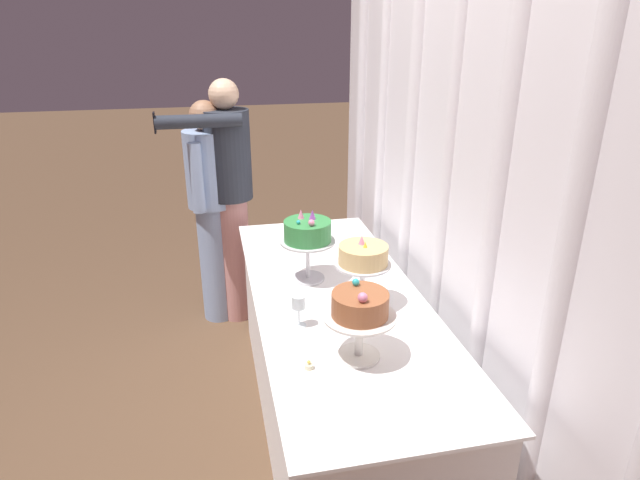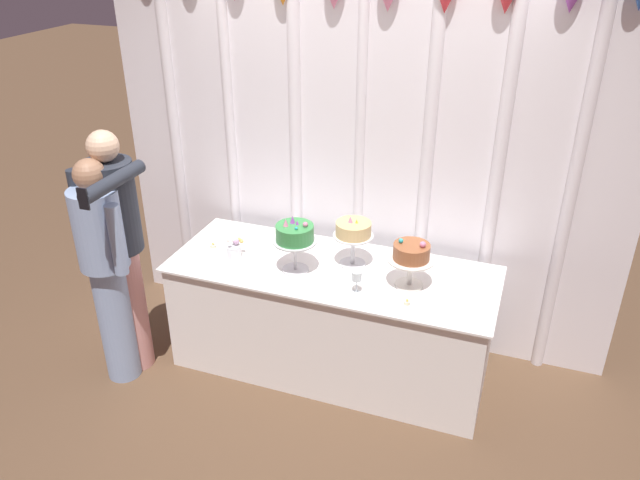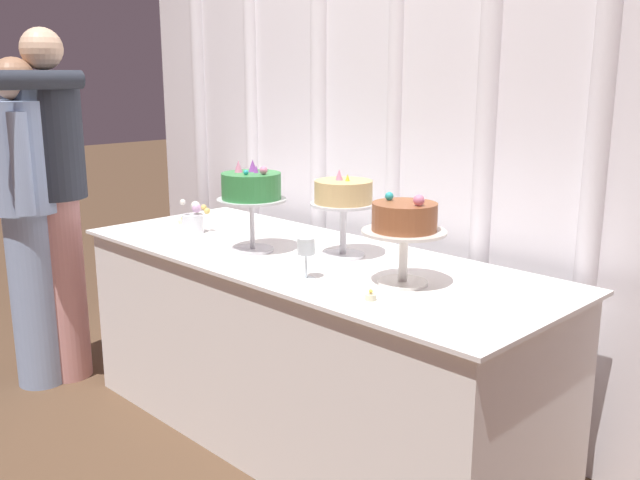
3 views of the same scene
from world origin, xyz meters
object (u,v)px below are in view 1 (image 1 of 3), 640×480
cake_display_center (363,259)px  cake_display_leftmost (308,234)px  cake_display_rightmost (360,310)px  guest_man_pink_jacket (211,205)px  tealight_far_left (304,231)px  cake_table (336,363)px  flower_vase (298,237)px  wine_glass (299,304)px  guest_girl_blue_dress (229,193)px  tealight_near_left (309,366)px

cake_display_center → cake_display_leftmost: bearing=-148.4°
cake_display_rightmost → guest_man_pink_jacket: (-1.82, -0.53, -0.14)m
cake_display_leftmost → tealight_far_left: 0.70m
cake_display_leftmost → cake_display_rightmost: 0.73m
cake_table → tealight_far_left: bearing=-179.4°
cake_display_rightmost → flower_vase: bearing=-177.9°
wine_glass → flower_vase: bearing=170.5°
tealight_far_left → guest_girl_blue_dress: size_ratio=0.03×
cake_display_rightmost → flower_vase: size_ratio=2.03×
wine_glass → tealight_far_left: size_ratio=3.47×
cake_display_rightmost → guest_girl_blue_dress: size_ratio=0.19×
cake_display_rightmost → tealight_near_left: size_ratio=8.76×
guest_man_pink_jacket → flower_vase: bearing=37.1°
tealight_far_left → guest_man_pink_jacket: guest_man_pink_jacket is taller
cake_display_leftmost → tealight_far_left: size_ratio=8.56×
cake_table → wine_glass: (0.24, -0.23, 0.50)m
cake_display_leftmost → wine_glass: bearing=-15.6°
tealight_near_left → guest_girl_blue_dress: guest_girl_blue_dress is taller
wine_glass → flower_vase: (-0.89, 0.15, -0.05)m
cake_table → guest_girl_blue_dress: 1.47m
wine_glass → tealight_near_left: wine_glass is taller
cake_table → cake_display_leftmost: bearing=-153.2°
cake_display_center → cake_table: bearing=-140.4°
tealight_far_left → cake_display_center: bearing=5.9°
cake_display_leftmost → tealight_far_left: bearing=171.4°
guest_girl_blue_dress → cake_display_rightmost: bearing=12.8°
cake_display_leftmost → cake_display_rightmost: size_ratio=1.15×
cake_display_center → tealight_near_left: size_ratio=9.41×
guest_man_pink_jacket → wine_glass: bearing=12.5°
cake_display_center → guest_man_pink_jacket: bearing=-154.9°
guest_girl_blue_dress → flower_vase: bearing=30.2°
cake_display_center → flower_vase: (-0.77, -0.17, -0.18)m
tealight_near_left → flower_vase: bearing=172.2°
wine_glass → tealight_near_left: 0.33m
cake_table → guest_girl_blue_dress: guest_girl_blue_dress is taller
flower_vase → tealight_far_left: bearing=159.9°
cake_display_center → cake_display_rightmost: 0.43m
cake_display_leftmost → tealight_near_left: bearing=-10.5°
cake_display_center → guest_girl_blue_dress: bearing=-158.9°
cake_display_center → flower_vase: size_ratio=2.18×
flower_vase → guest_man_pink_jacket: bearing=-142.9°
guest_girl_blue_dress → tealight_near_left: bearing=6.2°
cake_display_leftmost → flower_vase: (-0.45, 0.02, -0.19)m
cake_table → cake_display_rightmost: cake_display_rightmost is taller
cake_table → tealight_near_left: tealight_near_left is taller
wine_glass → guest_girl_blue_dress: 1.54m
tealight_near_left → guest_man_pink_jacket: (-1.86, -0.33, 0.07)m
cake_display_center → guest_girl_blue_dress: size_ratio=0.20×
tealight_far_left → tealight_near_left: size_ratio=1.17×
cake_table → cake_display_leftmost: size_ratio=5.74×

